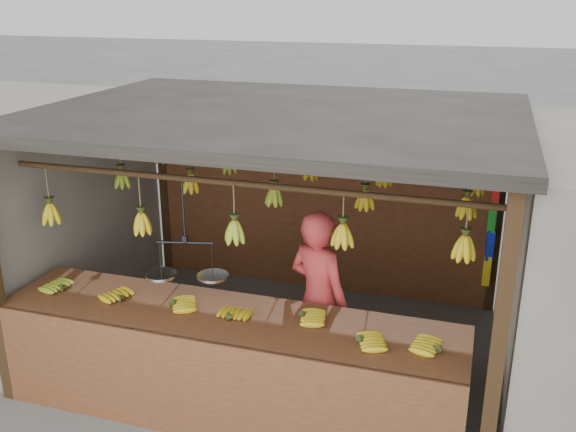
% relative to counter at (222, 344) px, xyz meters
% --- Properties ---
extents(ground, '(80.00, 80.00, 0.00)m').
position_rel_counter_xyz_m(ground, '(0.07, 1.24, -0.72)').
color(ground, '#5B5B57').
extents(stall, '(4.30, 3.30, 2.40)m').
position_rel_counter_xyz_m(stall, '(0.07, 1.57, 1.25)').
color(stall, black).
rests_on(stall, ground).
extents(counter, '(3.86, 0.88, 0.96)m').
position_rel_counter_xyz_m(counter, '(0.00, 0.00, 0.00)').
color(counter, brown).
rests_on(counter, ground).
extents(hanging_bananas, '(3.65, 2.24, 0.38)m').
position_rel_counter_xyz_m(hanging_bananas, '(0.06, 1.24, 0.89)').
color(hanging_bananas, gold).
rests_on(hanging_bananas, ground).
extents(balance_scale, '(0.67, 0.36, 0.85)m').
position_rel_counter_xyz_m(balance_scale, '(-0.40, 0.24, 0.49)').
color(balance_scale, black).
rests_on(balance_scale, ground).
extents(vendor, '(0.72, 0.61, 1.66)m').
position_rel_counter_xyz_m(vendor, '(0.60, 0.77, 0.11)').
color(vendor, '#BF3333').
rests_on(vendor, ground).
extents(bag_bundles, '(0.08, 0.26, 1.27)m').
position_rel_counter_xyz_m(bag_bundles, '(2.01, 2.59, 0.31)').
color(bag_bundles, red).
rests_on(bag_bundles, ground).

